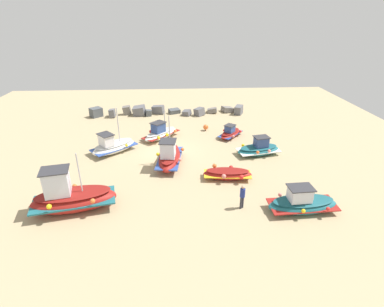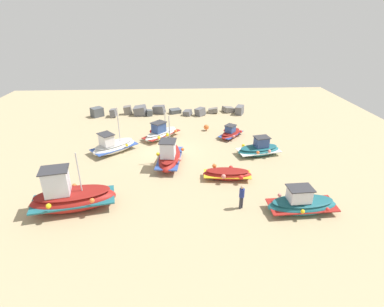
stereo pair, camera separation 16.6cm
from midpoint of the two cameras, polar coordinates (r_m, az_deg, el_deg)
The scene contains 12 objects.
ground_plane at distance 26.70m, azimuth -4.71°, elevation 0.09°, with size 49.33×49.33×0.00m, color tan.
fishing_boat_0 at distance 20.03m, azimuth 19.79°, elevation -8.76°, with size 4.41×2.03×1.77m.
fishing_boat_1 at distance 27.40m, azimuth -14.80°, elevation 1.37°, with size 4.17×3.92×3.94m.
fishing_boat_2 at distance 24.35m, azimuth -4.46°, elevation -0.54°, with size 2.35×4.74×3.98m.
fishing_boat_3 at distance 22.51m, azimuth 6.47°, elevation -3.84°, with size 3.68×1.94×0.88m.
fishing_boat_4 at distance 26.77m, azimuth 12.27°, elevation 0.87°, with size 4.04×2.41×1.66m.
fishing_boat_5 at distance 20.26m, azimuth -21.93°, elevation -7.65°, with size 5.42×3.04×3.80m.
fishing_boat_6 at distance 30.18m, azimuth 7.08°, elevation 3.86°, with size 2.87×3.12×1.28m.
fishing_boat_7 at distance 29.73m, azimuth -6.09°, elevation 3.85°, with size 3.83×3.97×3.19m.
person_walking at distance 19.16m, azimuth 9.21°, elevation -7.75°, with size 0.32×0.32×1.64m.
breakwater_rocks at distance 36.95m, azimuth -5.29°, elevation 7.95°, with size 18.46×2.77×1.37m.
mooring_buoy_0 at distance 31.66m, azimuth 2.45°, elevation 4.99°, with size 0.54×0.54×0.66m.
Camera 1 is at (0.67, -24.22, 11.20)m, focal length 28.36 mm.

